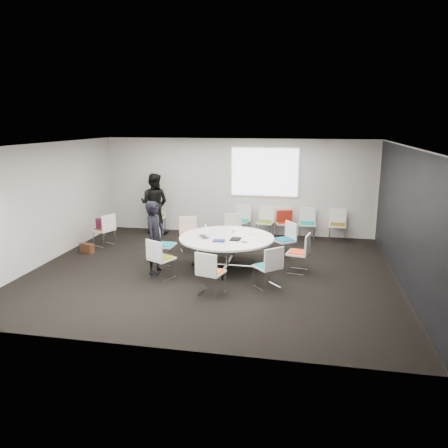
% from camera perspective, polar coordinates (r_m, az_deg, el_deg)
% --- Properties ---
extents(room_shell, '(8.08, 7.08, 2.88)m').
position_cam_1_polar(room_shell, '(9.49, -1.08, 1.83)').
color(room_shell, black).
rests_on(room_shell, ground).
extents(conference_table, '(2.15, 2.15, 0.73)m').
position_cam_1_polar(conference_table, '(9.93, 0.34, -2.81)').
color(conference_table, silver).
rests_on(conference_table, ground).
extents(projection_screen, '(1.90, 0.03, 1.35)m').
position_cam_1_polar(projection_screen, '(12.70, 5.32, 6.76)').
color(projection_screen, white).
rests_on(projection_screen, room_shell).
extents(chair_ring_a, '(0.53, 0.54, 0.88)m').
position_cam_1_polar(chair_ring_a, '(9.85, 9.66, -4.70)').
color(chair_ring_a, silver).
rests_on(chair_ring_a, ground).
extents(chair_ring_b, '(0.64, 0.64, 0.88)m').
position_cam_1_polar(chair_ring_b, '(10.83, 7.85, -2.97)').
color(chair_ring_b, silver).
rests_on(chair_ring_b, ground).
extents(chair_ring_c, '(0.60, 0.60, 0.88)m').
position_cam_1_polar(chair_ring_c, '(11.64, 1.40, -1.69)').
color(chair_ring_c, silver).
rests_on(chair_ring_c, ground).
extents(chair_ring_d, '(0.60, 0.59, 0.88)m').
position_cam_1_polar(chair_ring_d, '(11.30, -4.55, -2.20)').
color(chair_ring_d, silver).
rests_on(chair_ring_d, ground).
extents(chair_ring_e, '(0.47, 0.48, 0.88)m').
position_cam_1_polar(chair_ring_e, '(10.41, -7.79, -3.65)').
color(chair_ring_e, silver).
rests_on(chair_ring_e, ground).
extents(chair_ring_f, '(0.61, 0.61, 0.88)m').
position_cam_1_polar(chair_ring_f, '(9.42, -8.17, -5.48)').
color(chair_ring_f, silver).
rests_on(chair_ring_f, ground).
extents(chair_ring_g, '(0.56, 0.55, 0.88)m').
position_cam_1_polar(chair_ring_g, '(8.51, -1.73, -7.44)').
color(chair_ring_g, silver).
rests_on(chair_ring_g, ground).
extents(chair_ring_h, '(0.64, 0.64, 0.88)m').
position_cam_1_polar(chair_ring_h, '(8.87, 5.73, -6.61)').
color(chair_ring_h, silver).
rests_on(chair_ring_h, ground).
extents(chair_back_a, '(0.57, 0.56, 0.88)m').
position_cam_1_polar(chair_back_a, '(12.76, 2.21, -0.35)').
color(chair_back_a, silver).
rests_on(chair_back_a, ground).
extents(chair_back_b, '(0.52, 0.51, 0.88)m').
position_cam_1_polar(chair_back_b, '(12.65, 5.37, -0.52)').
color(chair_back_b, silver).
rests_on(chair_back_b, ground).
extents(chair_back_c, '(0.54, 0.53, 0.88)m').
position_cam_1_polar(chair_back_c, '(12.64, 7.84, -0.60)').
color(chair_back_c, silver).
rests_on(chair_back_c, ground).
extents(chair_back_d, '(0.47, 0.46, 0.88)m').
position_cam_1_polar(chair_back_d, '(12.63, 10.78, -0.73)').
color(chair_back_d, silver).
rests_on(chair_back_d, ground).
extents(chair_back_e, '(0.50, 0.48, 0.88)m').
position_cam_1_polar(chair_back_e, '(12.66, 14.55, -0.89)').
color(chair_back_e, silver).
rests_on(chair_back_e, ground).
extents(chair_spare_left, '(0.59, 0.60, 0.88)m').
position_cam_1_polar(chair_spare_left, '(12.17, -15.31, -1.50)').
color(chair_spare_left, silver).
rests_on(chair_spare_left, ground).
extents(chair_person_back, '(0.46, 0.45, 0.88)m').
position_cam_1_polar(chair_person_back, '(13.39, -8.76, 0.15)').
color(chair_person_back, silver).
rests_on(chair_person_back, ground).
extents(person_main, '(0.46, 0.63, 1.61)m').
position_cam_1_polar(person_main, '(9.67, -8.98, -1.74)').
color(person_main, black).
rests_on(person_main, ground).
extents(person_back, '(0.92, 0.74, 1.80)m').
position_cam_1_polar(person_back, '(13.11, -9.10, 2.66)').
color(person_back, black).
rests_on(person_back, ground).
extents(laptop, '(0.37, 0.41, 0.03)m').
position_cam_1_polar(laptop, '(9.87, -2.39, -1.63)').
color(laptop, '#333338').
rests_on(laptop, conference_table).
extents(laptop_lid, '(0.11, 0.29, 0.22)m').
position_cam_1_polar(laptop_lid, '(9.93, -2.39, -0.85)').
color(laptop_lid, silver).
rests_on(laptop_lid, conference_table).
extents(notebook_black, '(0.23, 0.30, 0.02)m').
position_cam_1_polar(notebook_black, '(9.67, 1.51, -1.98)').
color(notebook_black, black).
rests_on(notebook_black, conference_table).
extents(tablet_folio, '(0.27, 0.21, 0.03)m').
position_cam_1_polar(tablet_folio, '(9.52, -0.66, -2.19)').
color(tablet_folio, navy).
rests_on(tablet_folio, conference_table).
extents(papers_right, '(0.36, 0.36, 0.00)m').
position_cam_1_polar(papers_right, '(10.14, 3.86, -1.32)').
color(papers_right, silver).
rests_on(papers_right, conference_table).
extents(papers_front, '(0.35, 0.30, 0.00)m').
position_cam_1_polar(papers_front, '(9.62, 4.93, -2.15)').
color(papers_front, white).
rests_on(papers_front, conference_table).
extents(cup, '(0.08, 0.08, 0.09)m').
position_cam_1_polar(cup, '(10.21, 1.20, -0.94)').
color(cup, white).
rests_on(cup, conference_table).
extents(phone, '(0.15, 0.10, 0.01)m').
position_cam_1_polar(phone, '(9.47, 2.67, -2.35)').
color(phone, black).
rests_on(phone, conference_table).
extents(maroon_bag, '(0.42, 0.30, 0.28)m').
position_cam_1_polar(maroon_bag, '(12.10, -15.46, 0.09)').
color(maroon_bag, '#4E1428').
rests_on(maroon_bag, chair_spare_left).
extents(brown_bag, '(0.39, 0.25, 0.24)m').
position_cam_1_polar(brown_bag, '(11.71, -17.46, -3.02)').
color(brown_bag, '#3E2313').
rests_on(brown_bag, ground).
extents(red_jacket, '(0.47, 0.29, 0.36)m').
position_cam_1_polar(red_jacket, '(12.33, 7.86, 1.07)').
color(red_jacket, '#AF2515').
rests_on(red_jacket, chair_back_c).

